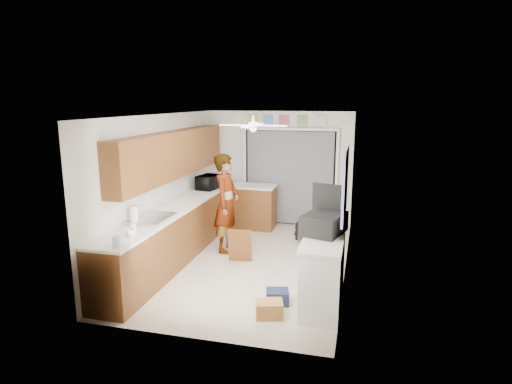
# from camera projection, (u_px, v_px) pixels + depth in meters

# --- Properties ---
(floor) EXTENTS (5.00, 5.00, 0.00)m
(floor) POSITION_uv_depth(u_px,v_px,m) (250.00, 262.00, 7.37)
(floor) COLOR #C2B49C
(floor) RESTS_ON ground
(ceiling) EXTENTS (5.00, 5.00, 0.00)m
(ceiling) POSITION_uv_depth(u_px,v_px,m) (250.00, 115.00, 6.85)
(ceiling) COLOR white
(ceiling) RESTS_ON ground
(wall_back) EXTENTS (3.20, 0.00, 3.20)m
(wall_back) POSITION_uv_depth(u_px,v_px,m) (279.00, 168.00, 9.48)
(wall_back) COLOR silver
(wall_back) RESTS_ON ground
(wall_front) EXTENTS (3.20, 0.00, 3.20)m
(wall_front) POSITION_uv_depth(u_px,v_px,m) (192.00, 237.00, 4.74)
(wall_front) COLOR silver
(wall_front) RESTS_ON ground
(wall_left) EXTENTS (0.00, 5.00, 5.00)m
(wall_left) POSITION_uv_depth(u_px,v_px,m) (162.00, 186.00, 7.49)
(wall_left) COLOR silver
(wall_left) RESTS_ON ground
(wall_right) EXTENTS (0.00, 5.00, 5.00)m
(wall_right) POSITION_uv_depth(u_px,v_px,m) (348.00, 196.00, 6.73)
(wall_right) COLOR silver
(wall_right) RESTS_ON ground
(left_base_cabinets) EXTENTS (0.60, 4.80, 0.90)m
(left_base_cabinets) POSITION_uv_depth(u_px,v_px,m) (180.00, 231.00, 7.59)
(left_base_cabinets) COLOR brown
(left_base_cabinets) RESTS_ON floor
(left_countertop) EXTENTS (0.62, 4.80, 0.04)m
(left_countertop) POSITION_uv_depth(u_px,v_px,m) (179.00, 206.00, 7.49)
(left_countertop) COLOR white
(left_countertop) RESTS_ON left_base_cabinets
(upper_cabinets) EXTENTS (0.32, 4.00, 0.80)m
(upper_cabinets) POSITION_uv_depth(u_px,v_px,m) (174.00, 154.00, 7.52)
(upper_cabinets) COLOR brown
(upper_cabinets) RESTS_ON wall_left
(sink_basin) EXTENTS (0.50, 0.76, 0.06)m
(sink_basin) POSITION_uv_depth(u_px,v_px,m) (152.00, 219.00, 6.53)
(sink_basin) COLOR silver
(sink_basin) RESTS_ON left_countertop
(faucet) EXTENTS (0.03, 0.03, 0.22)m
(faucet) POSITION_uv_depth(u_px,v_px,m) (140.00, 212.00, 6.55)
(faucet) COLOR silver
(faucet) RESTS_ON left_countertop
(peninsula_base) EXTENTS (1.00, 0.60, 0.90)m
(peninsula_base) POSITION_uv_depth(u_px,v_px,m) (252.00, 207.00, 9.29)
(peninsula_base) COLOR brown
(peninsula_base) RESTS_ON floor
(peninsula_top) EXTENTS (1.04, 0.64, 0.04)m
(peninsula_top) POSITION_uv_depth(u_px,v_px,m) (252.00, 186.00, 9.19)
(peninsula_top) COLOR white
(peninsula_top) RESTS_ON peninsula_base
(back_opening_recess) EXTENTS (2.00, 0.06, 2.10)m
(back_opening_recess) POSITION_uv_depth(u_px,v_px,m) (290.00, 178.00, 9.43)
(back_opening_recess) COLOR black
(back_opening_recess) RESTS_ON wall_back
(curtain_panel) EXTENTS (1.90, 0.03, 2.05)m
(curtain_panel) POSITION_uv_depth(u_px,v_px,m) (289.00, 178.00, 9.40)
(curtain_panel) COLOR slate
(curtain_panel) RESTS_ON wall_back
(door_trim_left) EXTENTS (0.06, 0.04, 2.10)m
(door_trim_left) POSITION_uv_depth(u_px,v_px,m) (245.00, 176.00, 9.65)
(door_trim_left) COLOR white
(door_trim_left) RESTS_ON wall_back
(door_trim_right) EXTENTS (0.06, 0.04, 2.10)m
(door_trim_right) POSITION_uv_depth(u_px,v_px,m) (336.00, 180.00, 9.16)
(door_trim_right) COLOR white
(door_trim_right) RESTS_ON wall_back
(door_trim_head) EXTENTS (2.10, 0.04, 0.06)m
(door_trim_head) POSITION_uv_depth(u_px,v_px,m) (290.00, 129.00, 9.18)
(door_trim_head) COLOR white
(door_trim_head) RESTS_ON wall_back
(header_frame_0) EXTENTS (0.22, 0.02, 0.22)m
(header_frame_0) POSITION_uv_depth(u_px,v_px,m) (252.00, 120.00, 9.37)
(header_frame_0) COLOR gold
(header_frame_0) RESTS_ON wall_back
(header_frame_1) EXTENTS (0.22, 0.02, 0.22)m
(header_frame_1) POSITION_uv_depth(u_px,v_px,m) (268.00, 120.00, 9.29)
(header_frame_1) COLOR #5193D8
(header_frame_1) RESTS_ON wall_back
(header_frame_2) EXTENTS (0.22, 0.02, 0.22)m
(header_frame_2) POSITION_uv_depth(u_px,v_px,m) (284.00, 121.00, 9.21)
(header_frame_2) COLOR #BD4761
(header_frame_2) RESTS_ON wall_back
(header_frame_3) EXTENTS (0.22, 0.02, 0.22)m
(header_frame_3) POSITION_uv_depth(u_px,v_px,m) (302.00, 121.00, 9.11)
(header_frame_3) COLOR #71A65F
(header_frame_3) RESTS_ON wall_back
(header_frame_4) EXTENTS (0.22, 0.02, 0.22)m
(header_frame_4) POSITION_uv_depth(u_px,v_px,m) (321.00, 121.00, 9.02)
(header_frame_4) COLOR silver
(header_frame_4) RESTS_ON wall_back
(route66_sign) EXTENTS (0.22, 0.02, 0.26)m
(route66_sign) POSITION_uv_depth(u_px,v_px,m) (237.00, 120.00, 9.46)
(route66_sign) COLOR silver
(route66_sign) RESTS_ON wall_back
(right_counter_base) EXTENTS (0.50, 1.40, 0.90)m
(right_counter_base) POSITION_uv_depth(u_px,v_px,m) (323.00, 271.00, 5.82)
(right_counter_base) COLOR white
(right_counter_base) RESTS_ON floor
(right_counter_top) EXTENTS (0.54, 1.44, 0.04)m
(right_counter_top) POSITION_uv_depth(u_px,v_px,m) (324.00, 238.00, 5.72)
(right_counter_top) COLOR white
(right_counter_top) RESTS_ON right_counter_base
(abstract_painting) EXTENTS (0.03, 1.15, 0.95)m
(abstract_painting) POSITION_uv_depth(u_px,v_px,m) (345.00, 183.00, 5.70)
(abstract_painting) COLOR #FE5DE4
(abstract_painting) RESTS_ON wall_right
(ceiling_fan) EXTENTS (1.14, 1.14, 0.24)m
(ceiling_fan) POSITION_uv_depth(u_px,v_px,m) (253.00, 125.00, 7.07)
(ceiling_fan) COLOR white
(ceiling_fan) RESTS_ON ceiling
(microwave) EXTENTS (0.42, 0.57, 0.29)m
(microwave) POSITION_uv_depth(u_px,v_px,m) (209.00, 182.00, 8.76)
(microwave) COLOR black
(microwave) RESTS_ON left_countertop
(cup) EXTENTS (0.14, 0.14, 0.10)m
(cup) POSITION_uv_depth(u_px,v_px,m) (130.00, 233.00, 5.73)
(cup) COLOR white
(cup) RESTS_ON left_countertop
(jar_a) EXTENTS (0.14, 0.14, 0.15)m
(jar_a) POSITION_uv_depth(u_px,v_px,m) (116.00, 242.00, 5.29)
(jar_a) COLOR silver
(jar_a) RESTS_ON left_countertop
(jar_b) EXTENTS (0.09, 0.09, 0.12)m
(jar_b) POSITION_uv_depth(u_px,v_px,m) (133.00, 227.00, 5.94)
(jar_b) COLOR silver
(jar_b) RESTS_ON left_countertop
(paper_towel_roll) EXTENTS (0.16, 0.16, 0.27)m
(paper_towel_roll) POSITION_uv_depth(u_px,v_px,m) (134.00, 215.00, 6.32)
(paper_towel_roll) COLOR white
(paper_towel_roll) RESTS_ON left_countertop
(suitcase) EXTENTS (0.64, 0.75, 0.27)m
(suitcase) POSITION_uv_depth(u_px,v_px,m) (324.00, 223.00, 5.86)
(suitcase) COLOR black
(suitcase) RESTS_ON right_counter_top
(suitcase_rim) EXTENTS (0.59, 0.68, 0.02)m
(suitcase_rim) POSITION_uv_depth(u_px,v_px,m) (324.00, 231.00, 5.88)
(suitcase_rim) COLOR yellow
(suitcase_rim) RESTS_ON suitcase
(suitcase_lid) EXTENTS (0.41, 0.15, 0.50)m
(suitcase_lid) POSITION_uv_depth(u_px,v_px,m) (326.00, 201.00, 6.08)
(suitcase_lid) COLOR black
(suitcase_lid) RESTS_ON suitcase
(cardboard_box) EXTENTS (0.40, 0.34, 0.21)m
(cardboard_box) POSITION_uv_depth(u_px,v_px,m) (269.00, 309.00, 5.48)
(cardboard_box) COLOR #A57233
(cardboard_box) RESTS_ON floor
(navy_crate) EXTENTS (0.36, 0.32, 0.19)m
(navy_crate) POSITION_uv_depth(u_px,v_px,m) (277.00, 297.00, 5.85)
(navy_crate) COLOR #161E38
(navy_crate) RESTS_ON floor
(cabinet_door_panel) EXTENTS (0.42, 0.21, 0.60)m
(cabinet_door_panel) POSITION_uv_depth(u_px,v_px,m) (240.00, 246.00, 7.29)
(cabinet_door_panel) COLOR brown
(cabinet_door_panel) RESTS_ON floor
(man) EXTENTS (0.46, 0.67, 1.80)m
(man) POSITION_uv_depth(u_px,v_px,m) (227.00, 203.00, 7.75)
(man) COLOR white
(man) RESTS_ON floor
(dog) EXTENTS (0.26, 0.52, 0.39)m
(dog) POSITION_uv_depth(u_px,v_px,m) (301.00, 229.00, 8.59)
(dog) COLOR black
(dog) RESTS_ON floor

